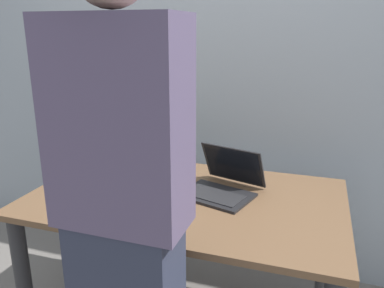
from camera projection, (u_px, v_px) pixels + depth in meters
The scene contains 7 objects.
desk at pixel (186, 221), 1.81m from camera, with size 1.42×0.87×0.77m.
laptop at pixel (223, 183), 1.80m from camera, with size 0.39×0.39×0.21m.
beer_bottle_dark at pixel (176, 150), 2.10m from camera, with size 0.07×0.07×0.26m.
beer_bottle_green at pixel (156, 152), 2.04m from camera, with size 0.08×0.08×0.29m.
beer_bottle_amber at pixel (161, 147), 2.15m from camera, with size 0.08×0.08×0.27m.
person_figure at pixel (124, 221), 1.18m from camera, with size 0.40×0.29×1.81m.
back_wall at pixel (227, 65), 2.32m from camera, with size 6.00×0.10×2.60m, color #99A3AD.
Camera 1 is at (0.54, -1.54, 1.51)m, focal length 35.98 mm.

